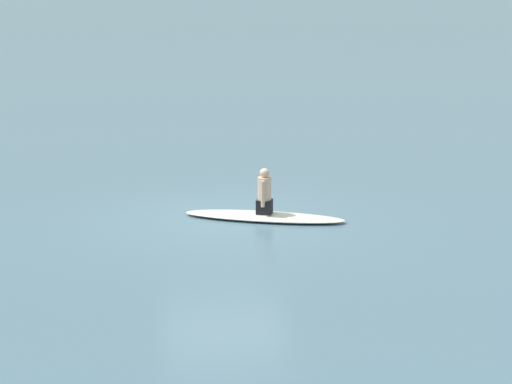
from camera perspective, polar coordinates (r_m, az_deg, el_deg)
The scene contains 3 objects.
ground_plane at distance 17.97m, azimuth -2.09°, elevation -1.82°, with size 400.00×400.00×0.00m, color slate.
surfboard at distance 18.03m, azimuth 0.54°, elevation -1.56°, with size 3.27×0.73×0.12m, color silver.
person_paddler at distance 17.91m, azimuth 0.54°, elevation -0.08°, with size 0.41×0.37×0.93m.
Camera 1 is at (17.23, -1.38, 4.93)m, focal length 62.94 mm.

